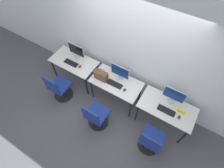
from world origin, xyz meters
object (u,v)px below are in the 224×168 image
(keyboard_left, at_px, (71,63))
(monitor_right, at_px, (174,95))
(handbag, at_px, (101,75))
(mouse_left, at_px, (80,66))
(office_chair_center, at_px, (96,117))
(monitor_left, at_px, (76,51))
(mouse_center, at_px, (125,90))
(office_chair_right, at_px, (150,141))
(monitor_center, at_px, (120,72))
(keyboard_center, at_px, (115,84))
(mouse_right, at_px, (179,117))
(office_chair_left, at_px, (59,88))
(keyboard_right, at_px, (166,111))

(keyboard_left, height_order, monitor_right, monitor_right)
(keyboard_left, relative_size, handbag, 1.21)
(mouse_left, height_order, office_chair_center, office_chair_center)
(keyboard_left, bearing_deg, monitor_left, 90.00)
(monitor_left, xyz_separation_m, office_chair_center, (1.19, -0.98, -0.56))
(keyboard_left, distance_m, mouse_center, 1.49)
(office_chair_center, relative_size, office_chair_right, 1.00)
(mouse_left, xyz_separation_m, monitor_right, (2.19, 0.26, 0.19))
(monitor_center, relative_size, office_chair_right, 0.49)
(monitor_left, distance_m, monitor_right, 2.44)
(keyboard_center, relative_size, mouse_center, 4.04)
(mouse_left, bearing_deg, handbag, -1.93)
(mouse_center, distance_m, office_chair_center, 0.86)
(monitor_center, relative_size, mouse_right, 4.92)
(monitor_right, bearing_deg, monitor_left, -179.48)
(mouse_left, distance_m, keyboard_center, 0.97)
(mouse_right, relative_size, handbag, 0.30)
(monitor_right, bearing_deg, keyboard_center, -167.83)
(mouse_center, relative_size, office_chair_center, 0.10)
(office_chair_left, xyz_separation_m, monitor_right, (2.44, 0.86, 0.56))
(mouse_left, xyz_separation_m, office_chair_left, (-0.25, -0.60, -0.37))
(keyboard_left, distance_m, handbag, 0.88)
(keyboard_center, xyz_separation_m, office_chair_center, (-0.03, -0.74, -0.37))
(keyboard_left, height_order, mouse_right, mouse_right)
(keyboard_left, xyz_separation_m, monitor_right, (2.44, 0.28, 0.19))
(monitor_left, distance_m, keyboard_center, 1.26)
(monitor_left, height_order, office_chair_center, monitor_left)
(office_chair_left, height_order, mouse_right, office_chair_left)
(keyboard_right, bearing_deg, mouse_center, -179.26)
(handbag, bearing_deg, mouse_right, -0.15)
(office_chair_left, distance_m, keyboard_right, 2.53)
(keyboard_left, height_order, office_chair_right, office_chair_right)
(monitor_left, distance_m, mouse_center, 1.52)
(monitor_right, relative_size, keyboard_right, 1.22)
(keyboard_right, height_order, mouse_right, mouse_right)
(monitor_right, bearing_deg, office_chair_right, -90.45)
(mouse_center, xyz_separation_m, mouse_right, (1.22, 0.00, 0.00))
(mouse_left, relative_size, keyboard_right, 0.25)
(mouse_left, height_order, office_chair_right, office_chair_right)
(office_chair_left, xyz_separation_m, office_chair_center, (1.19, -0.14, 0.00))
(monitor_right, height_order, handbag, monitor_right)
(office_chair_center, bearing_deg, keyboard_left, 148.63)
(monitor_center, xyz_separation_m, keyboard_right, (1.22, -0.23, -0.19))
(mouse_left, xyz_separation_m, mouse_center, (1.24, -0.03, 0.00))
(office_chair_center, distance_m, handbag, 0.92)
(office_chair_center, xyz_separation_m, monitor_right, (1.25, 1.01, 0.56))
(keyboard_right, distance_m, mouse_right, 0.27)
(keyboard_left, height_order, mouse_center, mouse_center)
(office_chair_center, bearing_deg, keyboard_right, 30.22)
(keyboard_center, bearing_deg, mouse_center, -5.78)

